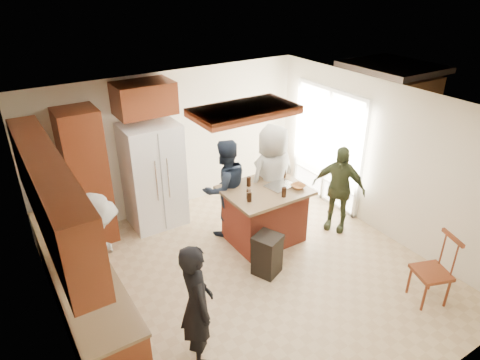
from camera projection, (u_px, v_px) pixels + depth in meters
room_shell at (379, 131)px, 9.13m from camera, size 8.00×5.20×5.00m
person_front_left at (197, 305)px, 4.61m from camera, size 0.51×0.63×1.53m
person_behind_left at (225, 188)px, 6.87m from camera, size 0.82×0.53×1.65m
person_behind_right at (273, 178)px, 7.03m from camera, size 0.90×0.60×1.81m
person_side_right at (338, 189)px, 7.03m from camera, size 0.85×0.98×1.50m
person_counter at (98, 258)px, 5.19m from camera, size 0.92×1.22×1.71m
left_cabinetry at (73, 261)px, 4.99m from camera, size 0.64×3.00×2.30m
back_wall_units at (101, 158)px, 6.59m from camera, size 1.80×0.60×2.45m
refrigerator at (154, 175)px, 7.12m from camera, size 0.90×0.76×1.80m
kitchen_island at (264, 214)px, 6.84m from camera, size 1.28×1.03×0.93m
island_items at (278, 186)px, 6.62m from camera, size 1.03×0.65×0.15m
trash_bin at (267, 254)px, 6.15m from camera, size 0.47×0.47×0.63m
spindle_chair at (433, 272)px, 5.58m from camera, size 0.54×0.54×0.99m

